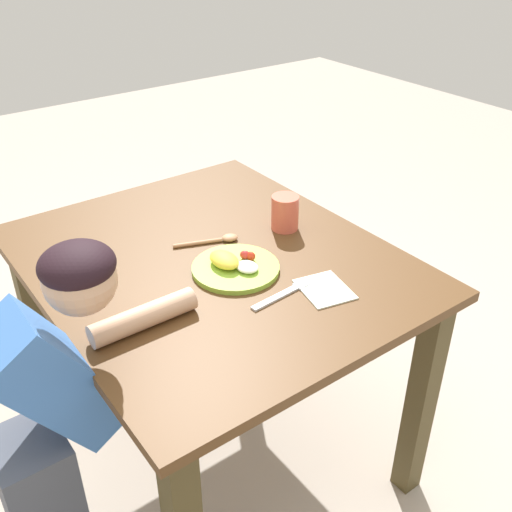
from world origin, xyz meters
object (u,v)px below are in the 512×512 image
Objects in this scene: person at (58,440)px; spoon at (218,240)px; fork at (285,293)px; plate at (234,266)px; drinking_cup at (285,213)px.

spoon is at bearing 110.94° from person.
spoon is 0.18× the size of person.
person is (-0.09, -0.58, -0.21)m from fork.
plate is 1.04× the size of fork.
person is at bearing -77.44° from drinking_cup.
plate is 0.59m from person.
fork is at bearing 13.74° from plate.
drinking_cup is at bearing 7.48° from spoon.
drinking_cup is at bearing 47.31° from fork.
fork is 0.31m from spoon.
spoon is at bearing 84.61° from fork.
spoon is 0.21m from drinking_cup.
person reaches higher than plate.
fork is 0.34m from drinking_cup.
spoon is (-0.15, 0.05, -0.01)m from plate.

